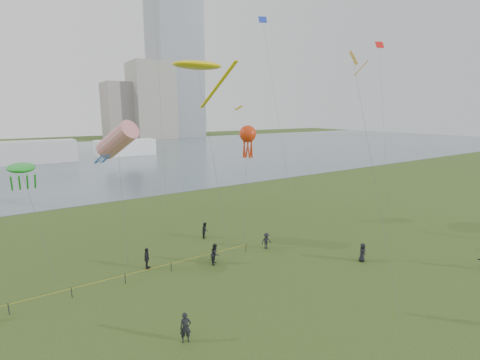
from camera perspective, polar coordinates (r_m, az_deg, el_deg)
ground_plane at (r=26.10m, az=13.09°, el=-21.28°), size 400.00×400.00×0.00m
lake at (r=116.82m, az=-25.15°, el=3.33°), size 400.00×120.00×0.08m
tower at (r=204.19m, az=-10.90°, el=24.08°), size 24.00×24.00×120.00m
building_mid at (r=187.58m, az=-14.32°, el=12.44°), size 20.00×20.00×38.00m
building_low at (r=189.12m, az=-18.93°, el=10.66°), size 16.00×18.00×28.00m
pavilion_left at (r=110.45m, az=-31.04°, el=3.95°), size 22.00×8.00×6.00m
pavilion_right at (r=117.40m, az=-18.33°, el=5.08°), size 18.00×7.00×5.00m
fence at (r=30.25m, az=-30.05°, el=-16.57°), size 24.07×0.07×1.05m
spectator_a at (r=32.84m, az=-4.09°, el=-12.00°), size 1.18×1.19×1.94m
spectator_b at (r=36.26m, az=4.34°, el=-9.93°), size 1.16×0.77×1.67m
spectator_c at (r=32.90m, az=-15.04°, el=-12.33°), size 1.02×1.21×1.94m
spectator_d at (r=35.22m, az=19.43°, el=-11.13°), size 0.97×0.74×1.78m
spectator_f at (r=23.21m, az=-8.93°, el=-22.83°), size 0.80×0.65×1.91m
spectator_g at (r=39.26m, az=-5.74°, el=-8.19°), size 1.08×1.10×1.79m
kite_stingray at (r=39.04m, az=-6.92°, el=18.12°), size 5.55×10.82×19.14m
kite_windsock at (r=36.28m, az=-19.47°, el=6.18°), size 4.37×7.34×13.12m
kite_creature at (r=34.79m, az=-32.27°, el=1.65°), size 2.60×5.93×9.59m
kite_octopus at (r=42.02m, az=1.29°, el=7.46°), size 6.78×8.62×12.27m
kite_delta at (r=35.20m, az=18.54°, el=16.73°), size 7.25×11.29×19.38m
small_kites at (r=39.52m, az=-5.46°, el=26.44°), size 39.61×15.02×9.52m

